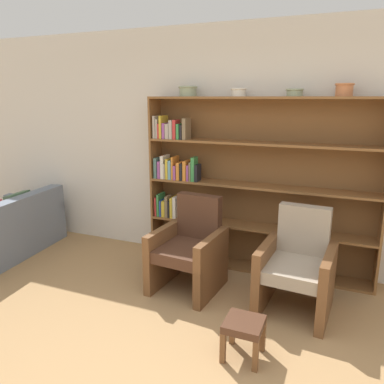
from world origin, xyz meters
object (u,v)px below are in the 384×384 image
Objects in this scene: bowl_copper at (239,92)px; bowl_terracotta at (295,92)px; bowl_stoneware at (188,91)px; armchair_leather at (190,250)px; armchair_cushioned at (297,267)px; bowl_brass at (344,89)px; footstool at (244,329)px; bookshelf at (239,187)px.

bowl_copper is 0.59m from bowl_terracotta.
bowl_stoneware is 1.77m from armchair_leather.
bowl_brass is at bearing -105.97° from armchair_cushioned.
bowl_copper is 0.18× the size of armchair_leather.
bowl_stoneware is 2.61m from footstool.
footstool is (1.12, -1.55, -1.78)m from bowl_stoneware.
bowl_terracotta is (0.59, 0.00, -0.01)m from bowl_copper.
bowl_terracotta is at bearing 180.00° from bowl_brass.
bowl_stoneware reaches higher than footstool.
bowl_stoneware is at bearing -60.77° from armchair_leather.
footstool is (-0.06, -1.55, -1.76)m from bowl_terracotta.
armchair_leather is (-0.32, -0.71, -0.55)m from bookshelf.
bowl_stoneware is at bearing 125.78° from footstool.
bowl_brass is 0.19× the size of armchair_cushioned.
armchair_leather is (-0.28, -0.68, -1.59)m from bowl_copper.
bowl_copper reaches higher than bowl_terracotta.
bowl_brass is 1.77m from armchair_cushioned.
armchair_leather is at bearing -65.87° from bowl_stoneware.
bowl_copper is at bearing -140.36° from bookshelf.
bowl_brass is (1.02, -0.03, 1.07)m from bookshelf.
bowl_stoneware reaches higher than armchair_leather.
armchair_cushioned is at bearing 72.60° from footstool.
footstool is at bearing -92.10° from bowl_terracotta.
bookshelf is 14.13× the size of bowl_brass.
bowl_terracotta is at bearing 0.00° from bowl_copper.
bowl_copper reaches higher than armchair_leather.
bookshelf reaches higher than footstool.
bowl_stoneware is 1.64m from bowl_brass.
bowl_copper is 2.41m from footstool.
bookshelf is at bearing 107.50° from footstool.
bookshelf reaches higher than armchair_cushioned.
armchair_leather is at bearing -112.72° from bowl_copper.
armchair_cushioned is 3.07× the size of footstool.
bookshelf is 2.69× the size of armchair_cushioned.
bowl_brass is 0.59× the size of footstool.
bowl_terracotta is (0.55, -0.03, 1.04)m from bookshelf.
bowl_brass is 2.42m from footstool.
bowl_brass is (0.47, 0.00, 0.02)m from bowl_terracotta.
footstool is (-0.52, -1.55, -1.79)m from bowl_brass.
armchair_leather and armchair_cushioned have the same top height.
armchair_leather is 1.20m from footstool.
armchair_leather is at bearing -141.98° from bowl_terracotta.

